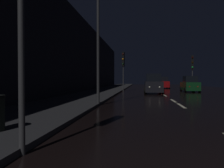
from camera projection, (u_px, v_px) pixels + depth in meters
The scene contains 10 objects.
ground at pixel (159, 92), 26.01m from camera, with size 26.06×84.00×0.02m, color black.
sidewalk_left at pixel (105, 91), 26.91m from camera, with size 4.40×84.00×0.15m, color #28282B.
building_facade_left at pixel (77, 54), 23.70m from camera, with size 0.80×63.00×8.84m, color black.
lane_centerline at pixel (178, 104), 12.81m from camera, with size 0.16×17.50×0.01m.
traffic_light_far_left at pixel (123, 62), 27.48m from camera, with size 0.36×0.48×5.14m.
traffic_light_far_right at pixel (192, 65), 27.60m from camera, with size 0.37×0.48×4.71m.
streetlamp_overhead at pixel (105, 9), 11.91m from camera, with size 1.70×0.44×8.49m.
car_approaching_headlights at pixel (153, 84), 22.63m from camera, with size 1.96×4.24×2.13m.
car_distant_taillights at pixel (163, 83), 36.55m from camera, with size 1.84×3.99×2.01m.
car_parked_right_far at pixel (190, 85), 25.65m from camera, with size 1.79×3.87×1.95m.
Camera 1 is at (-2.33, -2.03, 1.48)m, focal length 33.58 mm.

